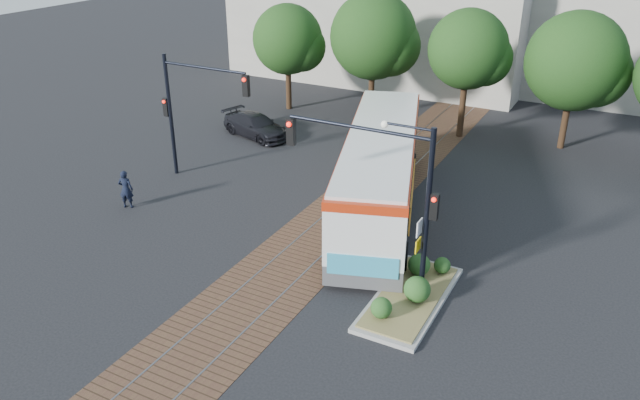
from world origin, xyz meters
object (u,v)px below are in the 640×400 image
at_px(signal_pole_main, 392,182).
at_px(signal_pole_left, 188,102).
at_px(traffic_island, 412,291).
at_px(officer, 126,189).
at_px(city_bus, 380,168).
at_px(parked_car, 256,125).

bearing_deg(signal_pole_main, signal_pole_left, 158.55).
distance_m(traffic_island, officer, 13.74).
xyz_separation_m(traffic_island, officer, (-13.70, 0.83, 0.55)).
distance_m(city_bus, officer, 11.22).
distance_m(signal_pole_main, officer, 13.18).
xyz_separation_m(city_bus, officer, (-9.98, -5.00, -1.11)).
xyz_separation_m(signal_pole_main, officer, (-12.74, 0.74, -3.28)).
xyz_separation_m(city_bus, parked_car, (-10.04, 5.52, -1.34)).
xyz_separation_m(signal_pole_left, parked_car, (-0.57, 6.45, -3.21)).
bearing_deg(parked_car, city_bus, -101.89).
xyz_separation_m(signal_pole_left, officer, (-0.51, -4.06, -2.98)).
bearing_deg(parked_car, signal_pole_main, -114.43).
height_order(officer, parked_car, officer).
height_order(traffic_island, signal_pole_left, signal_pole_left).
xyz_separation_m(traffic_island, parked_car, (-13.76, 11.35, 0.33)).
xyz_separation_m(officer, parked_car, (-0.06, 10.52, -0.23)).
relative_size(signal_pole_main, officer, 3.40).
relative_size(city_bus, signal_pole_left, 2.26).
relative_size(signal_pole_left, officer, 3.40).
height_order(signal_pole_main, parked_car, signal_pole_main).
bearing_deg(traffic_island, city_bus, 122.55).
distance_m(signal_pole_left, officer, 5.07).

